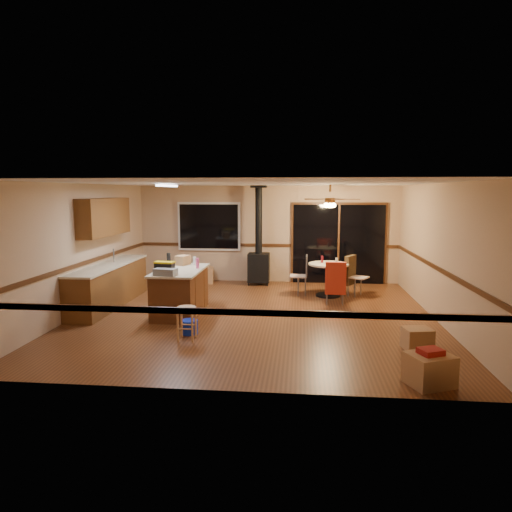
# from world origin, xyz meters

# --- Properties ---
(floor) EXTENTS (7.00, 7.00, 0.00)m
(floor) POSITION_xyz_m (0.00, 0.00, 0.00)
(floor) COLOR #5B3119
(floor) RESTS_ON ground
(ceiling) EXTENTS (7.00, 7.00, 0.00)m
(ceiling) POSITION_xyz_m (0.00, 0.00, 2.60)
(ceiling) COLOR silver
(ceiling) RESTS_ON ground
(wall_back) EXTENTS (7.00, 0.00, 7.00)m
(wall_back) POSITION_xyz_m (0.00, 3.50, 1.30)
(wall_back) COLOR tan
(wall_back) RESTS_ON ground
(wall_front) EXTENTS (7.00, 0.00, 7.00)m
(wall_front) POSITION_xyz_m (0.00, -3.50, 1.30)
(wall_front) COLOR tan
(wall_front) RESTS_ON ground
(wall_left) EXTENTS (0.00, 7.00, 7.00)m
(wall_left) POSITION_xyz_m (-3.50, 0.00, 1.30)
(wall_left) COLOR tan
(wall_left) RESTS_ON ground
(wall_right) EXTENTS (0.00, 7.00, 7.00)m
(wall_right) POSITION_xyz_m (3.50, 0.00, 1.30)
(wall_right) COLOR tan
(wall_right) RESTS_ON ground
(chair_rail) EXTENTS (7.00, 7.00, 0.08)m
(chair_rail) POSITION_xyz_m (0.00, 0.00, 1.00)
(chair_rail) COLOR #422310
(chair_rail) RESTS_ON ground
(window) EXTENTS (1.72, 0.10, 1.32)m
(window) POSITION_xyz_m (-1.60, 3.45, 1.50)
(window) COLOR black
(window) RESTS_ON ground
(sliding_door) EXTENTS (2.52, 0.10, 2.10)m
(sliding_door) POSITION_xyz_m (1.90, 3.45, 1.05)
(sliding_door) COLOR black
(sliding_door) RESTS_ON ground
(lower_cabinets) EXTENTS (0.60, 3.00, 0.86)m
(lower_cabinets) POSITION_xyz_m (-3.20, 0.50, 0.43)
(lower_cabinets) COLOR brown
(lower_cabinets) RESTS_ON ground
(countertop) EXTENTS (0.64, 3.04, 0.04)m
(countertop) POSITION_xyz_m (-3.20, 0.50, 0.88)
(countertop) COLOR beige
(countertop) RESTS_ON lower_cabinets
(upper_cabinets) EXTENTS (0.35, 2.00, 0.80)m
(upper_cabinets) POSITION_xyz_m (-3.33, 0.70, 1.90)
(upper_cabinets) COLOR brown
(upper_cabinets) RESTS_ON ground
(kitchen_island) EXTENTS (0.88, 1.68, 0.90)m
(kitchen_island) POSITION_xyz_m (-1.50, 0.00, 0.45)
(kitchen_island) COLOR #532C14
(kitchen_island) RESTS_ON ground
(wood_stove) EXTENTS (0.55, 0.50, 2.52)m
(wood_stove) POSITION_xyz_m (-0.20, 3.05, 0.73)
(wood_stove) COLOR black
(wood_stove) RESTS_ON ground
(ceiling_fan) EXTENTS (0.24, 0.24, 0.55)m
(ceiling_fan) POSITION_xyz_m (1.55, 1.85, 2.21)
(ceiling_fan) COLOR brown
(ceiling_fan) RESTS_ON ceiling
(fluorescent_strip) EXTENTS (0.10, 1.20, 0.04)m
(fluorescent_strip) POSITION_xyz_m (-1.80, 0.30, 2.56)
(fluorescent_strip) COLOR white
(fluorescent_strip) RESTS_ON ceiling
(toolbox_grey) EXTENTS (0.45, 0.30, 0.13)m
(toolbox_grey) POSITION_xyz_m (-1.60, -0.66, 0.96)
(toolbox_grey) COLOR slate
(toolbox_grey) RESTS_ON kitchen_island
(toolbox_black) EXTENTS (0.37, 0.23, 0.19)m
(toolbox_black) POSITION_xyz_m (-1.67, -0.44, 1.00)
(toolbox_black) COLOR black
(toolbox_black) RESTS_ON kitchen_island
(toolbox_yellow_lid) EXTENTS (0.39, 0.24, 0.03)m
(toolbox_yellow_lid) POSITION_xyz_m (-1.67, -0.44, 1.11)
(toolbox_yellow_lid) COLOR gold
(toolbox_yellow_lid) RESTS_ON toolbox_black
(box_on_island) EXTENTS (0.31, 0.36, 0.20)m
(box_on_island) POSITION_xyz_m (-1.59, 0.57, 1.00)
(box_on_island) COLOR #A07147
(box_on_island) RESTS_ON kitchen_island
(bottle_dark) EXTENTS (0.11, 0.11, 0.28)m
(bottle_dark) POSITION_xyz_m (-1.82, 0.32, 1.04)
(bottle_dark) COLOR black
(bottle_dark) RESTS_ON kitchen_island
(bottle_pink) EXTENTS (0.08, 0.08, 0.21)m
(bottle_pink) POSITION_xyz_m (-1.18, 0.17, 1.00)
(bottle_pink) COLOR #D84C8C
(bottle_pink) RESTS_ON kitchen_island
(bottle_white) EXTENTS (0.07, 0.07, 0.18)m
(bottle_white) POSITION_xyz_m (-1.33, 0.58, 0.99)
(bottle_white) COLOR white
(bottle_white) RESTS_ON kitchen_island
(bar_stool) EXTENTS (0.39, 0.39, 0.56)m
(bar_stool) POSITION_xyz_m (-0.96, -1.62, 0.28)
(bar_stool) COLOR tan
(bar_stool) RESTS_ON floor
(blue_bucket) EXTENTS (0.38, 0.38, 0.24)m
(blue_bucket) POSITION_xyz_m (-1.00, -1.30, 0.12)
(blue_bucket) COLOR #0D29C3
(blue_bucket) RESTS_ON floor
(dining_table) EXTENTS (0.94, 0.94, 0.78)m
(dining_table) POSITION_xyz_m (1.55, 1.85, 0.53)
(dining_table) COLOR black
(dining_table) RESTS_ON ground
(glass_red) EXTENTS (0.06, 0.06, 0.16)m
(glass_red) POSITION_xyz_m (1.40, 1.95, 0.86)
(glass_red) COLOR #590C14
(glass_red) RESTS_ON dining_table
(glass_cream) EXTENTS (0.06, 0.06, 0.14)m
(glass_cream) POSITION_xyz_m (1.73, 1.80, 0.85)
(glass_cream) COLOR beige
(glass_cream) RESTS_ON dining_table
(chair_left) EXTENTS (0.42, 0.41, 0.51)m
(chair_left) POSITION_xyz_m (0.96, 1.94, 0.59)
(chair_left) COLOR tan
(chair_left) RESTS_ON ground
(chair_near) EXTENTS (0.44, 0.46, 0.70)m
(chair_near) POSITION_xyz_m (1.65, 0.96, 0.60)
(chair_near) COLOR tan
(chair_near) RESTS_ON ground
(chair_right) EXTENTS (0.61, 0.60, 0.70)m
(chair_right) POSITION_xyz_m (2.10, 1.99, 0.60)
(chair_right) COLOR tan
(chair_right) RESTS_ON ground
(box_under_window) EXTENTS (0.58, 0.49, 0.42)m
(box_under_window) POSITION_xyz_m (-1.70, 3.10, 0.21)
(box_under_window) COLOR #A07147
(box_under_window) RESTS_ON floor
(box_corner_a) EXTENTS (0.67, 0.62, 0.40)m
(box_corner_a) POSITION_xyz_m (2.55, -3.07, 0.20)
(box_corner_a) COLOR #A07147
(box_corner_a) RESTS_ON floor
(box_corner_b) EXTENTS (0.47, 0.43, 0.33)m
(box_corner_b) POSITION_xyz_m (2.73, -1.71, 0.17)
(box_corner_b) COLOR #A07147
(box_corner_b) RESTS_ON floor
(box_small_red) EXTENTS (0.35, 0.32, 0.07)m
(box_small_red) POSITION_xyz_m (2.55, -3.07, 0.44)
(box_small_red) COLOR maroon
(box_small_red) RESTS_ON box_corner_a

